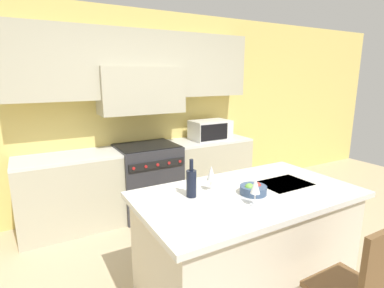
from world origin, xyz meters
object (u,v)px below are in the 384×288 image
object	(u,v)px
microwave	(210,130)
wine_glass_near	(255,186)
range_stove	(148,179)
wine_glass_far	(211,174)
wine_bottle	(191,183)
fruit_bowl	(253,189)
island_chair	(361,288)

from	to	relation	value
microwave	wine_glass_near	distance (m)	2.34
range_stove	wine_glass_far	bearing A→B (deg)	-93.30
wine_bottle	fruit_bowl	world-z (taller)	wine_bottle
wine_bottle	range_stove	bearing A→B (deg)	80.24
microwave	wine_bottle	bearing A→B (deg)	-126.62
wine_glass_near	wine_glass_far	bearing A→B (deg)	107.56
fruit_bowl	range_stove	bearing A→B (deg)	94.59
range_stove	fruit_bowl	size ratio (longest dim) A/B	4.41
wine_glass_near	range_stove	bearing A→B (deg)	90.69
microwave	wine_glass_far	size ratio (longest dim) A/B	2.67
wine_bottle	fruit_bowl	bearing A→B (deg)	-23.35
wine_glass_far	microwave	bearing A→B (deg)	57.41
range_stove	fruit_bowl	world-z (taller)	fruit_bowl
microwave	island_chair	distance (m)	2.93
microwave	wine_glass_far	distance (m)	2.06
fruit_bowl	microwave	bearing A→B (deg)	66.44
island_chair	wine_glass_near	xyz separation A→B (m)	(-0.28, 0.67, 0.48)
island_chair	wine_bottle	xyz separation A→B (m)	(-0.60, 1.04, 0.45)
wine_bottle	fruit_bowl	size ratio (longest dim) A/B	1.42
island_chair	fruit_bowl	bearing A→B (deg)	99.95
range_stove	microwave	size ratio (longest dim) A/B	1.65
wine_bottle	wine_glass_near	world-z (taller)	wine_bottle
microwave	wine_bottle	size ratio (longest dim) A/B	1.88
island_chair	wine_glass_near	size ratio (longest dim) A/B	4.75
island_chair	wine_glass_far	world-z (taller)	wine_glass_far
wine_glass_near	wine_glass_far	world-z (taller)	same
range_stove	microwave	xyz separation A→B (m)	(1.01, 0.02, 0.58)
microwave	island_chair	xyz separation A→B (m)	(-0.71, -2.80, -0.48)
island_chair	range_stove	bearing A→B (deg)	96.23
microwave	wine_bottle	world-z (taller)	wine_bottle
range_stove	fruit_bowl	xyz separation A→B (m)	(0.16, -1.94, 0.48)
wine_glass_near	wine_glass_far	distance (m)	0.41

